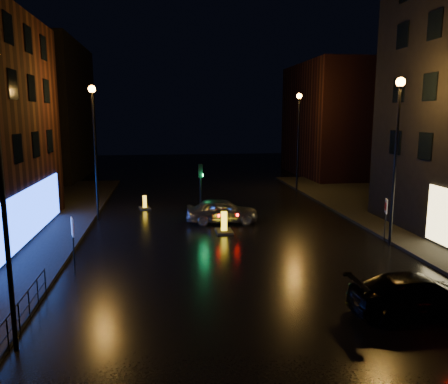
% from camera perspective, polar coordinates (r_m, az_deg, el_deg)
% --- Properties ---
extents(ground, '(120.00, 120.00, 0.00)m').
position_cam_1_polar(ground, '(15.98, 5.74, -14.38)').
color(ground, black).
rests_on(ground, ground).
extents(building_far_left, '(8.00, 16.00, 14.00)m').
position_cam_1_polar(building_far_left, '(50.70, -22.39, 9.76)').
color(building_far_left, black).
rests_on(building_far_left, ground).
extents(building_far_right, '(8.00, 14.00, 12.00)m').
position_cam_1_polar(building_far_right, '(49.70, 14.26, 9.05)').
color(building_far_right, black).
rests_on(building_far_right, ground).
extents(street_lamp_lfar, '(0.44, 0.44, 8.37)m').
position_cam_1_polar(street_lamp_lfar, '(28.48, -16.61, 7.55)').
color(street_lamp_lfar, black).
rests_on(street_lamp_lfar, ground).
extents(street_lamp_rnear, '(0.44, 0.44, 8.37)m').
position_cam_1_polar(street_lamp_rnear, '(23.10, 21.65, 6.78)').
color(street_lamp_rnear, black).
rests_on(street_lamp_rnear, ground).
extents(street_lamp_rfar, '(0.44, 0.44, 8.37)m').
position_cam_1_polar(street_lamp_rfar, '(37.87, 9.69, 8.34)').
color(street_lamp_rfar, black).
rests_on(street_lamp_rfar, ground).
extents(traffic_signal, '(1.40, 2.40, 3.45)m').
position_cam_1_polar(traffic_signal, '(28.88, -3.04, -2.15)').
color(traffic_signal, black).
rests_on(traffic_signal, ground).
extents(guard_railing, '(0.05, 6.04, 1.00)m').
position_cam_1_polar(guard_railing, '(15.07, -25.26, -13.83)').
color(guard_railing, black).
rests_on(guard_railing, ground).
extents(silver_hatchback, '(4.54, 2.08, 1.51)m').
position_cam_1_polar(silver_hatchback, '(26.99, -0.26, -2.45)').
color(silver_hatchback, '#929399').
rests_on(silver_hatchback, ground).
extents(dark_sedan, '(4.75, 1.95, 1.37)m').
position_cam_1_polar(dark_sedan, '(16.23, 24.18, -12.23)').
color(dark_sedan, black).
rests_on(dark_sedan, ground).
extents(bollard_near, '(0.93, 1.38, 1.20)m').
position_cam_1_polar(bollard_near, '(24.89, 0.00, -4.69)').
color(bollard_near, black).
rests_on(bollard_near, ground).
extents(bollard_far, '(0.93, 1.21, 0.95)m').
position_cam_1_polar(bollard_far, '(31.58, -10.31, -1.79)').
color(bollard_far, black).
rests_on(bollard_far, ground).
extents(road_sign_left, '(0.21, 0.56, 2.37)m').
position_cam_1_polar(road_sign_left, '(19.41, -19.16, -4.91)').
color(road_sign_left, black).
rests_on(road_sign_left, ground).
extents(road_sign_right, '(0.23, 0.54, 2.29)m').
position_cam_1_polar(road_sign_right, '(24.29, 20.40, -2.19)').
color(road_sign_right, black).
rests_on(road_sign_right, ground).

